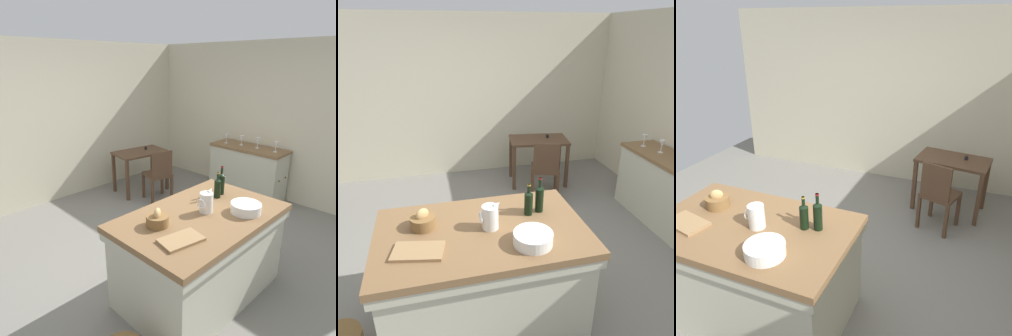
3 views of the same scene
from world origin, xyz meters
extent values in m
plane|color=slate|center=(0.00, 0.00, 0.00)|extent=(6.76, 6.76, 0.00)
cube|color=beige|center=(0.00, 2.60, 1.30)|extent=(5.32, 0.12, 2.60)
cube|color=beige|center=(2.60, 0.00, 1.30)|extent=(0.12, 5.20, 2.60)
cube|color=brown|center=(-0.27, -0.68, 0.85)|extent=(1.66, 1.03, 0.06)
cube|color=#BCBAA3|center=(-0.27, -0.68, 0.78)|extent=(1.64, 1.01, 0.08)
cube|color=#BCBAA3|center=(-0.27, -0.68, 0.41)|extent=(1.58, 0.95, 0.82)
cube|color=brown|center=(2.26, 0.33, 0.86)|extent=(0.52, 1.29, 0.04)
cube|color=#BCBAA3|center=(2.26, 0.33, 0.42)|extent=(0.49, 1.26, 0.84)
sphere|color=brown|center=(2.14, -0.32, 0.46)|extent=(0.03, 0.03, 0.03)
sphere|color=brown|center=(2.38, -0.32, 0.46)|extent=(0.03, 0.03, 0.03)
cube|color=#513826|center=(1.08, 1.81, 0.73)|extent=(0.97, 0.69, 0.04)
cube|color=#513826|center=(0.64, 1.63, 0.35)|extent=(0.06, 0.06, 0.71)
cube|color=#513826|center=(1.46, 1.51, 0.35)|extent=(0.06, 0.06, 0.71)
cube|color=#513826|center=(0.71, 2.12, 0.35)|extent=(0.06, 0.06, 0.71)
cube|color=#513826|center=(1.53, 1.99, 0.35)|extent=(0.06, 0.06, 0.71)
cylinder|color=black|center=(1.24, 1.84, 0.77)|extent=(0.04, 0.04, 0.05)
cube|color=#513826|center=(1.02, 1.30, 0.46)|extent=(0.50, 0.50, 0.04)
cube|color=#513826|center=(0.96, 1.13, 0.69)|extent=(0.35, 0.14, 0.42)
cube|color=#513826|center=(1.24, 1.42, 0.22)|extent=(0.05, 0.05, 0.43)
cube|color=#513826|center=(0.90, 1.52, 0.22)|extent=(0.05, 0.05, 0.43)
cube|color=#513826|center=(1.14, 1.07, 0.22)|extent=(0.05, 0.05, 0.43)
cube|color=#513826|center=(0.79, 1.18, 0.22)|extent=(0.05, 0.05, 0.43)
cylinder|color=white|center=(-0.20, -0.67, 0.98)|extent=(0.13, 0.13, 0.20)
cone|color=white|center=(-0.14, -0.67, 1.09)|extent=(0.07, 0.04, 0.06)
torus|color=white|center=(-0.27, -0.67, 0.99)|extent=(0.02, 0.10, 0.10)
cylinder|color=white|center=(0.06, -0.95, 0.93)|extent=(0.29, 0.29, 0.09)
cylinder|color=brown|center=(-0.71, -0.53, 0.93)|extent=(0.20, 0.20, 0.10)
ellipsoid|color=tan|center=(-0.71, -0.53, 1.00)|extent=(0.13, 0.11, 0.10)
cube|color=#99754C|center=(-0.75, -0.85, 0.90)|extent=(0.39, 0.28, 0.02)
cylinder|color=black|center=(0.26, -0.51, 0.99)|extent=(0.07, 0.07, 0.21)
cone|color=black|center=(0.26, -0.51, 1.11)|extent=(0.07, 0.07, 0.03)
cylinder|color=black|center=(0.26, -0.51, 1.16)|extent=(0.03, 0.03, 0.08)
cylinder|color=maroon|center=(0.26, -0.51, 1.19)|extent=(0.03, 0.03, 0.01)
cylinder|color=black|center=(0.16, -0.54, 0.98)|extent=(0.07, 0.07, 0.19)
cone|color=black|center=(0.16, -0.54, 1.09)|extent=(0.07, 0.07, 0.02)
cylinder|color=black|center=(0.16, -0.54, 1.13)|extent=(0.03, 0.03, 0.07)
cylinder|color=#B29933|center=(0.16, -0.54, 1.16)|extent=(0.03, 0.03, 0.01)
cylinder|color=white|center=(2.27, -0.14, 0.89)|extent=(0.06, 0.06, 0.00)
cylinder|color=white|center=(2.27, -0.14, 0.92)|extent=(0.01, 0.01, 0.07)
cone|color=white|center=(2.27, -0.14, 1.01)|extent=(0.07, 0.07, 0.10)
cylinder|color=white|center=(2.28, 0.18, 0.89)|extent=(0.06, 0.06, 0.00)
cylinder|color=white|center=(2.28, 0.18, 0.93)|extent=(0.01, 0.01, 0.07)
cone|color=white|center=(2.28, 0.18, 1.01)|extent=(0.07, 0.07, 0.10)
cylinder|color=white|center=(2.27, 0.49, 0.89)|extent=(0.06, 0.06, 0.00)
cylinder|color=white|center=(2.27, 0.49, 0.92)|extent=(0.01, 0.01, 0.07)
cone|color=white|center=(2.27, 0.49, 1.00)|extent=(0.07, 0.07, 0.09)
cylinder|color=white|center=(2.21, 0.76, 0.89)|extent=(0.06, 0.06, 0.00)
cylinder|color=white|center=(2.21, 0.76, 0.92)|extent=(0.01, 0.01, 0.07)
cone|color=white|center=(2.21, 0.76, 1.00)|extent=(0.07, 0.07, 0.09)
camera|label=1|loc=(-2.40, -2.34, 2.26)|focal=33.59mm
camera|label=2|loc=(-0.61, -2.81, 2.33)|focal=34.60mm
camera|label=3|loc=(1.31, -2.53, 2.39)|focal=36.11mm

